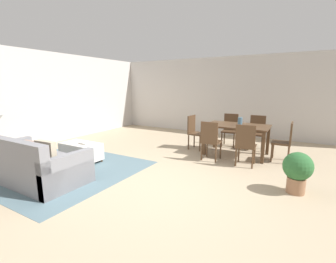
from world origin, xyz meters
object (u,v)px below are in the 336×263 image
at_px(dining_chair_head_east, 286,139).
at_px(potted_plant, 297,170).
at_px(dining_table, 237,129).
at_px(side_table, 0,145).
at_px(dining_chair_near_right, 246,143).
at_px(ottoman_table, 81,151).
at_px(dining_chair_near_left, 210,139).
at_px(dining_chair_far_right, 257,130).
at_px(dining_chair_far_left, 230,128).
at_px(vase_centerpiece, 240,121).
at_px(book_on_ottoman, 86,143).
at_px(dining_chair_head_west, 194,130).
at_px(couch, 32,165).

height_order(dining_chair_head_east, potted_plant, dining_chair_head_east).
bearing_deg(dining_table, side_table, -140.53).
relative_size(dining_chair_near_right, dining_chair_head_east, 1.00).
distance_m(ottoman_table, dining_chair_near_left, 2.98).
bearing_deg(dining_chair_far_right, dining_chair_far_left, 178.77).
distance_m(vase_centerpiece, potted_plant, 2.18).
distance_m(ottoman_table, dining_chair_near_right, 3.67).
relative_size(ottoman_table, potted_plant, 1.36).
height_order(side_table, dining_table, dining_table).
xyz_separation_m(dining_chair_far_right, dining_chair_head_east, (0.76, -0.84, 0.00)).
relative_size(dining_chair_head_east, book_on_ottoman, 3.54).
xyz_separation_m(dining_chair_head_east, potted_plant, (0.29, -1.68, -0.12)).
height_order(ottoman_table, dining_chair_far_left, dining_chair_far_left).
bearing_deg(dining_table, dining_chair_head_west, -179.92).
bearing_deg(ottoman_table, book_on_ottoman, 6.39).
relative_size(dining_chair_far_left, potted_plant, 1.35).
relative_size(dining_chair_near_left, dining_chair_head_east, 1.00).
bearing_deg(dining_chair_head_east, dining_chair_far_right, 132.25).
bearing_deg(dining_chair_near_left, potted_plant, -26.89).
xyz_separation_m(dining_chair_head_east, book_on_ottoman, (-3.88, -2.31, -0.07)).
relative_size(couch, potted_plant, 3.02).
relative_size(dining_chair_near_left, dining_chair_head_west, 1.00).
bearing_deg(side_table, dining_table, 39.47).
bearing_deg(potted_plant, dining_chair_near_right, 138.19).
relative_size(dining_chair_far_right, vase_centerpiece, 4.77).
xyz_separation_m(ottoman_table, dining_chair_near_right, (3.31, 1.54, 0.27)).
xyz_separation_m(couch, dining_chair_far_left, (2.43, 4.37, 0.23)).
bearing_deg(dining_chair_far_right, vase_centerpiece, -107.98).
bearing_deg(dining_chair_head_west, vase_centerpiece, -0.99).
relative_size(dining_chair_near_left, book_on_ottoman, 3.54).
relative_size(dining_chair_near_left, dining_chair_far_right, 1.00).
height_order(ottoman_table, dining_chair_far_right, dining_chair_far_right).
xyz_separation_m(side_table, dining_table, (4.15, 3.42, 0.20)).
bearing_deg(vase_centerpiece, couch, -129.57).
distance_m(dining_chair_near_left, dining_chair_head_west, 1.08).
height_order(side_table, dining_chair_head_east, dining_chair_head_east).
relative_size(dining_chair_far_left, dining_chair_head_east, 1.00).
bearing_deg(potted_plant, ottoman_table, -171.56).
bearing_deg(dining_chair_far_left, dining_chair_near_left, -90.24).
relative_size(book_on_ottoman, potted_plant, 0.38).
height_order(vase_centerpiece, book_on_ottoman, vase_centerpiece).
xyz_separation_m(couch, potted_plant, (4.22, 1.83, 0.10)).
bearing_deg(potted_plant, couch, -156.55).
bearing_deg(dining_chair_far_left, book_on_ottoman, -127.01).
height_order(dining_table, dining_chair_head_east, dining_chair_head_east).
bearing_deg(dining_chair_head_west, ottoman_table, -127.35).
distance_m(ottoman_table, dining_table, 3.77).
distance_m(couch, dining_chair_head_east, 5.28).
height_order(side_table, dining_chair_head_west, dining_chair_head_west).
bearing_deg(dining_chair_far_right, book_on_ottoman, -134.80).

